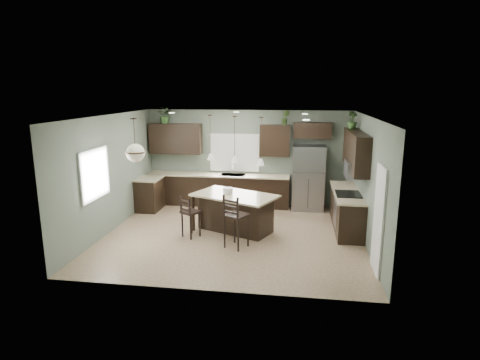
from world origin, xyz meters
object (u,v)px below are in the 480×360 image
(kitchen_island, at_px, (235,213))
(bar_stool_right, at_px, (236,221))
(serving_dish, at_px, (228,191))
(plant_back_left, at_px, (165,115))
(bar_stool_left, at_px, (191,217))
(refrigerator, at_px, (308,178))

(kitchen_island, bearing_deg, bar_stool_right, -55.15)
(serving_dish, bearing_deg, plant_back_left, 135.07)
(serving_dish, height_order, bar_stool_left, serving_dish)
(serving_dish, height_order, bar_stool_right, bar_stool_right)
(refrigerator, xyz_separation_m, bar_stool_right, (-1.59, -3.16, -0.32))
(bar_stool_left, bearing_deg, serving_dish, 69.76)
(refrigerator, xyz_separation_m, bar_stool_left, (-2.74, -2.68, -0.43))
(kitchen_island, distance_m, bar_stool_left, 1.08)
(serving_dish, distance_m, plant_back_left, 3.56)
(serving_dish, distance_m, bar_stool_left, 1.09)
(kitchen_island, relative_size, plant_back_left, 4.10)
(plant_back_left, bearing_deg, kitchen_island, -43.71)
(bar_stool_left, relative_size, plant_back_left, 2.08)
(refrigerator, relative_size, kitchen_island, 0.95)
(plant_back_left, bearing_deg, bar_stool_right, -51.68)
(refrigerator, relative_size, bar_stool_right, 1.54)
(kitchen_island, height_order, bar_stool_left, bar_stool_left)
(bar_stool_right, height_order, plant_back_left, plant_back_left)
(refrigerator, bearing_deg, plant_back_left, 178.07)
(serving_dish, bearing_deg, bar_stool_left, -142.87)
(bar_stool_right, bearing_deg, plant_back_left, 155.94)
(refrigerator, height_order, kitchen_island, refrigerator)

